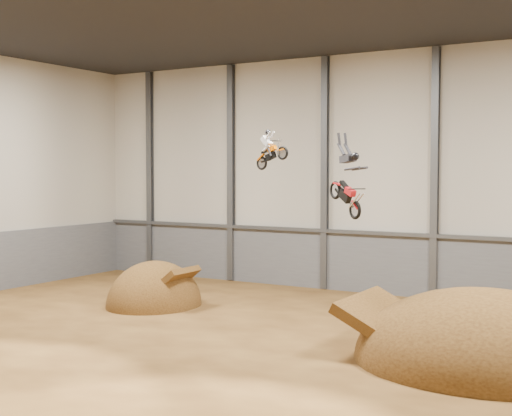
{
  "coord_description": "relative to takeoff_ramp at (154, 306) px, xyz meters",
  "views": [
    {
      "loc": [
        14.79,
        -24.07,
        7.15
      ],
      "look_at": [
        -1.76,
        4.0,
        5.44
      ],
      "focal_mm": 50.0,
      "sensor_mm": 36.0,
      "label": 1
    }
  ],
  "objects": [
    {
      "name": "steel_column_2",
      "position": [
        5.54,
        9.35,
        7.0
      ],
      "size": [
        0.4,
        0.36,
        13.9
      ],
      "primitive_type": "cube",
      "color": "#47494F",
      "rests_on": "ground"
    },
    {
      "name": "lower_band_back",
      "position": [
        8.87,
        9.45,
        1.75
      ],
      "size": [
        39.8,
        0.18,
        3.5
      ],
      "primitive_type": "cube",
      "color": "#5C5E64",
      "rests_on": "ground"
    },
    {
      "name": "steel_column_1",
      "position": [
        -1.13,
        9.35,
        7.0
      ],
      "size": [
        0.4,
        0.36,
        13.9
      ],
      "primitive_type": "cube",
      "color": "#47494F",
      "rests_on": "ground"
    },
    {
      "name": "takeoff_ramp",
      "position": [
        0.0,
        0.0,
        0.0
      ],
      "size": [
        4.76,
        5.49,
        4.76
      ],
      "primitive_type": "ellipsoid",
      "color": "#3C250F",
      "rests_on": "ground"
    },
    {
      "name": "back_wall",
      "position": [
        8.87,
        9.55,
        7.0
      ],
      "size": [
        40.0,
        0.1,
        14.0
      ],
      "primitive_type": "cube",
      "color": "#BCB5A6",
      "rests_on": "ground"
    },
    {
      "name": "fmx_rider_b",
      "position": [
        12.06,
        -2.92,
        6.98
      ],
      "size": [
        3.83,
        2.92,
        3.8
      ],
      "primitive_type": null,
      "rotation": [
        0.0,
        0.48,
        -0.58
      ],
      "color": "#A81216"
    },
    {
      "name": "fmx_rider_a",
      "position": [
        8.57,
        -2.39,
        8.27
      ],
      "size": [
        2.44,
        1.22,
        2.23
      ],
      "primitive_type": null,
      "rotation": [
        0.0,
        -0.34,
        -0.23
      ],
      "color": "#E96802"
    },
    {
      "name": "floor",
      "position": [
        8.87,
        -5.45,
        0.0
      ],
      "size": [
        40.0,
        40.0,
        0.0
      ],
      "primitive_type": "plane",
      "color": "#4D3014",
      "rests_on": "ground"
    },
    {
      "name": "steel_rail",
      "position": [
        8.87,
        9.3,
        3.55
      ],
      "size": [
        39.8,
        0.35,
        0.2
      ],
      "primitive_type": "cube",
      "color": "#47494F",
      "rests_on": "lower_band_back"
    },
    {
      "name": "landing_ramp",
      "position": [
        17.73,
        -2.87,
        0.0
      ],
      "size": [
        9.71,
        8.59,
        5.6
      ],
      "primitive_type": "ellipsoid",
      "color": "#3C250F",
      "rests_on": "ground"
    },
    {
      "name": "steel_column_0",
      "position": [
        -7.79,
        9.35,
        7.0
      ],
      "size": [
        0.4,
        0.36,
        13.9
      ],
      "primitive_type": "cube",
      "color": "#47494F",
      "rests_on": "ground"
    },
    {
      "name": "steel_column_3",
      "position": [
        12.21,
        9.35,
        7.0
      ],
      "size": [
        0.4,
        0.36,
        13.9
      ],
      "primitive_type": "cube",
      "color": "#47494F",
      "rests_on": "ground"
    }
  ]
}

